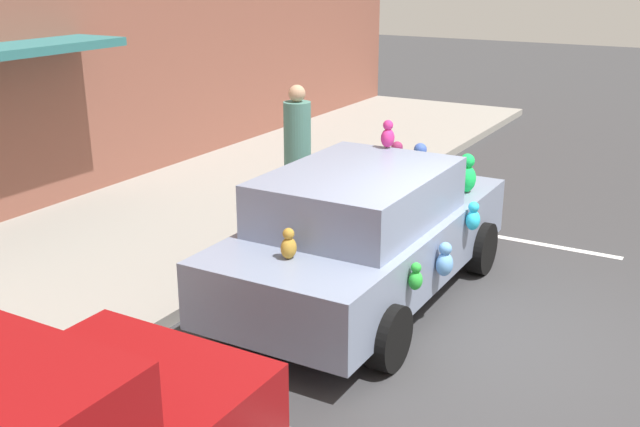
# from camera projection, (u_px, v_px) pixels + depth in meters

# --- Properties ---
(ground_plane) EXTENTS (60.00, 60.00, 0.00)m
(ground_plane) POSITION_uv_depth(u_px,v_px,m) (487.00, 344.00, 7.59)
(ground_plane) COLOR #38383A
(sidewalk) EXTENTS (24.00, 4.00, 0.15)m
(sidewalk) POSITION_uv_depth(u_px,v_px,m) (118.00, 248.00, 9.92)
(sidewalk) COLOR gray
(sidewalk) RESTS_ON ground
(parking_stripe_front) EXTENTS (0.12, 3.60, 0.01)m
(parking_stripe_front) POSITION_uv_depth(u_px,v_px,m) (488.00, 235.00, 10.61)
(parking_stripe_front) COLOR silver
(parking_stripe_front) RESTS_ON ground
(plush_covered_car) EXTENTS (4.30, 2.09, 1.88)m
(plush_covered_car) POSITION_uv_depth(u_px,v_px,m) (366.00, 232.00, 8.38)
(plush_covered_car) COLOR #7C89A5
(plush_covered_car) RESTS_ON ground
(pedestrian_walking_past) EXTENTS (0.38, 0.38, 1.89)m
(pedestrian_walking_past) POSITION_uv_depth(u_px,v_px,m) (298.00, 157.00, 10.64)
(pedestrian_walking_past) COLOR slate
(pedestrian_walking_past) RESTS_ON sidewalk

